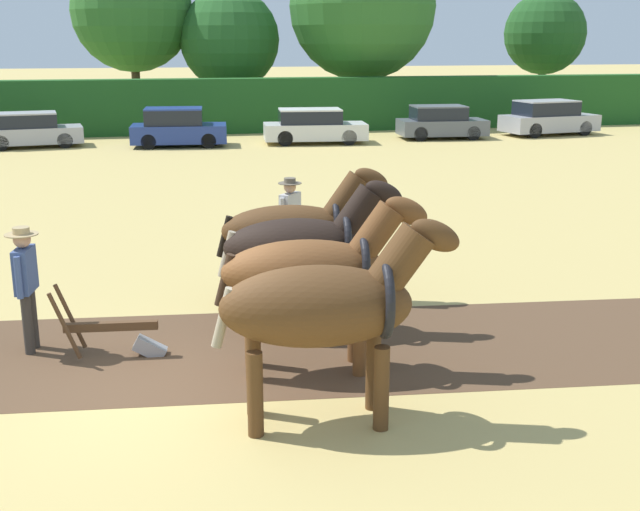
# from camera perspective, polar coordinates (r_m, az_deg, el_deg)

# --- Properties ---
(ground_plane) EXTENTS (240.00, 240.00, 0.00)m
(ground_plane) POSITION_cam_1_polar(r_m,az_deg,el_deg) (10.50, -10.92, -9.37)
(ground_plane) COLOR tan
(plowed_furrow_strip) EXTENTS (27.90, 6.08, 0.01)m
(plowed_furrow_strip) POSITION_cam_1_polar(r_m,az_deg,el_deg) (12.02, -21.71, -6.97)
(plowed_furrow_strip) COLOR brown
(plowed_furrow_strip) RESTS_ON ground
(hedgerow) EXTENTS (75.61, 1.25, 2.53)m
(hedgerow) POSITION_cam_1_polar(r_m,az_deg,el_deg) (38.44, -12.00, 10.29)
(hedgerow) COLOR #1E511E
(hedgerow) RESTS_ON ground
(tree_center_left) EXTENTS (6.19, 6.19, 8.80)m
(tree_center_left) POSITION_cam_1_polar(r_m,az_deg,el_deg) (43.94, -13.23, 16.59)
(tree_center_left) COLOR #423323
(tree_center_left) RESTS_ON ground
(tree_center) EXTENTS (5.13, 5.13, 6.85)m
(tree_center) POSITION_cam_1_polar(r_m,az_deg,el_deg) (43.08, -6.43, 15.01)
(tree_center) COLOR #423323
(tree_center) RESTS_ON ground
(tree_center_right) EXTENTS (7.47, 7.47, 9.66)m
(tree_center_right) POSITION_cam_1_polar(r_m,az_deg,el_deg) (42.72, 3.04, 17.30)
(tree_center_right) COLOR #423323
(tree_center_right) RESTS_ON ground
(tree_right) EXTENTS (4.48, 4.48, 6.84)m
(tree_right) POSITION_cam_1_polar(r_m,az_deg,el_deg) (47.73, 15.70, 14.95)
(tree_right) COLOR brown
(tree_right) RESTS_ON ground
(draft_horse_lead_left) EXTENTS (2.86, 1.19, 2.47)m
(draft_horse_lead_left) POSITION_cam_1_polar(r_m,az_deg,el_deg) (9.01, 0.47, -3.59)
(draft_horse_lead_left) COLOR #513319
(draft_horse_lead_left) RESTS_ON ground
(draft_horse_lead_right) EXTENTS (2.86, 1.08, 2.43)m
(draft_horse_lead_right) POSITION_cam_1_polar(r_m,az_deg,el_deg) (10.45, -0.46, -1.13)
(draft_horse_lead_right) COLOR brown
(draft_horse_lead_right) RESTS_ON ground
(draft_horse_trail_left) EXTENTS (2.82, 1.09, 2.38)m
(draft_horse_trail_left) POSITION_cam_1_polar(r_m,az_deg,el_deg) (11.91, -1.19, 0.67)
(draft_horse_trail_left) COLOR black
(draft_horse_trail_left) RESTS_ON ground
(draft_horse_trail_right) EXTENTS (2.94, 1.09, 2.33)m
(draft_horse_trail_right) POSITION_cam_1_polar(r_m,az_deg,el_deg) (13.39, -1.73, 1.91)
(draft_horse_trail_right) COLOR #513319
(draft_horse_trail_right) RESTS_ON ground
(plow) EXTENTS (1.56, 0.50, 1.13)m
(plow) POSITION_cam_1_polar(r_m,az_deg,el_deg) (11.57, -13.99, -5.51)
(plow) COLOR #4C331E
(plow) RESTS_ON ground
(farmer_at_plow) EXTENTS (0.46, 0.69, 1.81)m
(farmer_at_plow) POSITION_cam_1_polar(r_m,az_deg,el_deg) (11.92, -20.18, -1.53)
(farmer_at_plow) COLOR #38332D
(farmer_at_plow) RESTS_ON ground
(farmer_beside_team) EXTENTS (0.48, 0.54, 1.77)m
(farmer_beside_team) POSITION_cam_1_polar(r_m,az_deg,el_deg) (15.34, -2.12, 2.87)
(farmer_beside_team) COLOR #38332D
(farmer_beside_team) RESTS_ON ground
(parked_car_left) EXTENTS (4.14, 2.26, 1.42)m
(parked_car_left) POSITION_cam_1_polar(r_m,az_deg,el_deg) (35.21, -19.89, 8.36)
(parked_car_left) COLOR #A8A8B2
(parked_car_left) RESTS_ON ground
(parked_car_center_left) EXTENTS (4.00, 2.14, 1.58)m
(parked_car_center_left) POSITION_cam_1_polar(r_m,az_deg,el_deg) (33.96, -10.09, 8.91)
(parked_car_center_left) COLOR navy
(parked_car_center_left) RESTS_ON ground
(parked_car_center) EXTENTS (4.47, 2.19, 1.46)m
(parked_car_center) POSITION_cam_1_polar(r_m,az_deg,el_deg) (34.43, -0.46, 9.15)
(parked_car_center) COLOR silver
(parked_car_center) RESTS_ON ground
(parked_car_center_right) EXTENTS (3.95, 2.03, 1.46)m
(parked_car_center_right) POSITION_cam_1_polar(r_m,az_deg,el_deg) (36.50, 8.60, 9.32)
(parked_car_center_right) COLOR #565B66
(parked_car_center_right) RESTS_ON ground
(parked_car_right) EXTENTS (4.63, 2.50, 1.59)m
(parked_car_right) POSITION_cam_1_polar(r_m,az_deg,el_deg) (38.95, 15.93, 9.36)
(parked_car_right) COLOR #A8A8B2
(parked_car_right) RESTS_ON ground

